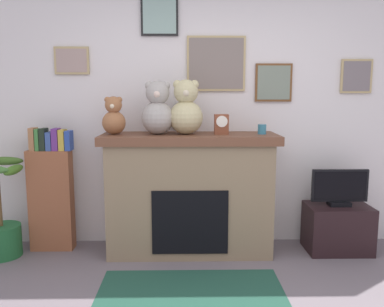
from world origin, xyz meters
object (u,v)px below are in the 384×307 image
Objects in this scene: bookshelf at (51,193)px; tv_stand at (337,228)px; mantel_clock at (221,124)px; television at (340,189)px; teddy_bear_grey at (114,117)px; teddy_bear_cream at (186,110)px; potted_plant at (0,223)px; teddy_bear_brown at (158,110)px; candle_jar at (262,129)px; fireplace at (190,193)px.

bookshelf reaches higher than tv_stand.
television is at bearing -0.59° from mantel_clock.
bookshelf is 0.97m from teddy_bear_grey.
television is at bearing -0.49° from teddy_bear_cream.
bookshelf is 6.47× the size of mantel_clock.
teddy_bear_brown is (1.46, 0.09, 1.03)m from potted_plant.
bookshelf is 1.76m from mantel_clock.
mantel_clock is 0.37× the size of teddy_bear_cream.
potted_plant is at bearing -178.62° from television.
tv_stand is 0.39m from television.
bookshelf is at bearing 175.13° from teddy_bear_brown.
candle_jar is at bearing 2.11° from potted_plant.
mantel_clock is (2.05, 0.09, 0.91)m from potted_plant.
teddy_bear_grey is (-1.37, -0.00, 0.11)m from candle_jar.
bookshelf is 2.38× the size of teddy_bear_cream.
bookshelf is at bearing 176.09° from teddy_bear_cream.
candle_jar is at bearing 0.05° from teddy_bear_cream.
bookshelf is 2.10m from candle_jar.
fireplace is 2.75× the size of tv_stand.
teddy_bear_grey is 0.70× the size of teddy_bear_cream.
mantel_clock is 0.60m from teddy_bear_brown.
tv_stand is 1.51m from mantel_clock.
candle_jar is at bearing 0.02° from teddy_bear_grey.
television is 1.64m from teddy_bear_cream.
mantel_clock is at bearing 179.41° from television.
potted_plant is 1.55× the size of tv_stand.
bookshelf is at bearing 172.09° from teddy_bear_grey.
television is (3.18, 0.08, 0.29)m from potted_plant.
television is 2.90× the size of mantel_clock.
fireplace is 1.78× the size of potted_plant.
mantel_clock is at bearing -0.13° from teddy_bear_cream.
bookshelf is 2.01× the size of tv_stand.
teddy_bear_cream reaches higher than potted_plant.
bookshelf is (-1.33, 0.07, -0.01)m from fireplace.
candle_jar reaches higher than tv_stand.
potted_plant is 1.72× the size of television.
teddy_bear_brown is at bearing 179.63° from tv_stand.
potted_plant is at bearing -177.89° from candle_jar.
tv_stand is at bearing 90.00° from television.
mantel_clock is (-0.38, -0.00, 0.05)m from candle_jar.
teddy_bear_grey is 0.67m from teddy_bear_cream.
tv_stand is 2.06m from teddy_bear_brown.
candle_jar is (2.43, 0.09, 0.86)m from potted_plant.
fireplace is 8.87× the size of mantel_clock.
candle_jar is 0.38m from mantel_clock.
television is 1.09× the size of teddy_bear_brown.
teddy_bear_brown is at bearing 3.47° from potted_plant.
teddy_bear_cream reaches higher than teddy_bear_brown.
teddy_bear_grey is (-0.99, 0.00, 0.06)m from mantel_clock.
teddy_bear_brown reaches higher than teddy_bear_grey.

